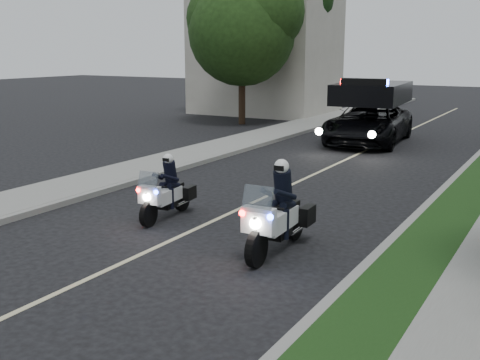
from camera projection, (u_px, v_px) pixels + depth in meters
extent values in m
plane|color=black|center=(73.00, 286.00, 9.88)|extent=(120.00, 120.00, 0.00)
cube|color=gray|center=(444.00, 190.00, 16.28)|extent=(0.20, 60.00, 0.15)
cube|color=#193814|center=(470.00, 193.00, 15.93)|extent=(1.20, 60.00, 0.16)
cube|color=gray|center=(201.00, 162.00, 20.30)|extent=(0.20, 60.00, 0.15)
cube|color=gray|center=(176.00, 159.00, 20.84)|extent=(2.00, 60.00, 0.16)
cube|color=#A8A396|center=(266.00, 56.00, 35.93)|extent=(8.00, 6.00, 7.00)
cube|color=#BFB78C|center=(309.00, 177.00, 18.30)|extent=(0.12, 50.00, 0.01)
imported|color=black|center=(368.00, 143.00, 24.89)|extent=(3.37, 6.36, 2.98)
imported|color=black|center=(368.00, 127.00, 29.78)|extent=(0.70, 1.87, 0.97)
imported|color=black|center=(368.00, 127.00, 29.78)|extent=(0.65, 0.46, 1.70)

